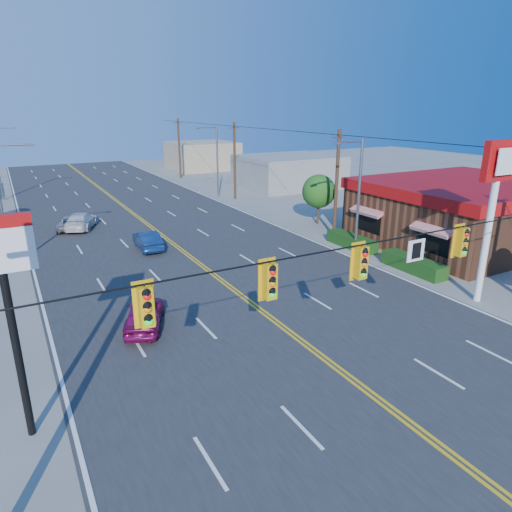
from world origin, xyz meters
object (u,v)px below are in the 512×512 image
kfc (465,212)px  car_magenta (144,315)px  kfc_pylon (495,190)px  car_silver (72,223)px  car_white (81,221)px  car_blue (148,241)px  signal_span (385,273)px  pizza_hut_sign (5,284)px

kfc → car_magenta: kfc is taller
kfc_pylon → car_silver: kfc_pylon is taller
kfc → car_white: (-25.24, 18.22, -1.68)m
car_silver → car_magenta: bearing=107.1°
car_magenta → kfc_pylon: bearing=-176.0°
kfc_pylon → car_blue: (-13.04, 17.71, -5.38)m
signal_span → car_white: bearing=99.8°
car_magenta → car_blue: 12.78m
signal_span → car_blue: bearing=95.1°
car_white → kfc: bearing=167.2°
car_blue → kfc_pylon: bearing=128.7°
kfc → car_white: 31.18m
signal_span → car_white: size_ratio=5.06×
pizza_hut_sign → car_blue: pizza_hut_sign is taller
car_blue → car_silver: size_ratio=0.95×
pizza_hut_sign → car_blue: (8.96, 17.71, -4.51)m
pizza_hut_sign → car_blue: 20.36m
kfc → kfc_pylon: kfc_pylon is taller
car_magenta → car_white: (0.38, 20.74, 0.01)m
kfc_pylon → car_blue: 22.64m
kfc → pizza_hut_sign: pizza_hut_sign is taller
car_white → signal_span: bearing=122.9°
signal_span → car_blue: signal_span is taller
kfc_pylon → car_silver: 31.98m
signal_span → pizza_hut_sign: 11.60m
car_white → kfc_pylon: bearing=145.0°
signal_span → kfc_pylon: signal_span is taller
kfc_pylon → car_white: kfc_pylon is taller
pizza_hut_sign → car_magenta: (5.27, 5.48, -4.49)m
kfc → pizza_hut_sign: (-30.90, -8.00, 2.80)m
kfc → car_blue: bearing=156.1°
kfc → pizza_hut_sign: size_ratio=2.38×
kfc_pylon → pizza_hut_sign: size_ratio=1.24×
car_blue → pizza_hut_sign: bearing=65.5°
kfc → pizza_hut_sign: 32.04m
car_magenta → car_white: 20.74m
car_magenta → car_white: bearing=-68.9°
car_magenta → kfc: bearing=-152.3°
kfc_pylon → car_magenta: bearing=161.9°
car_blue → car_white: bearing=-66.5°
kfc → signal_span: bearing=-149.1°
kfc → car_white: kfc is taller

